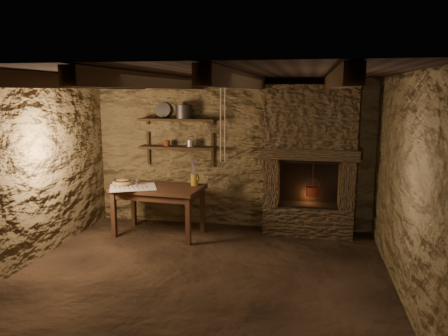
% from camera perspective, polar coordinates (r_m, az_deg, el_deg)
% --- Properties ---
extents(floor, '(4.50, 4.50, 0.00)m').
position_cam_1_polar(floor, '(5.52, -2.84, -13.50)').
color(floor, black).
rests_on(floor, ground).
extents(back_wall, '(4.50, 0.04, 2.40)m').
position_cam_1_polar(back_wall, '(7.09, 0.93, 1.89)').
color(back_wall, brown).
rests_on(back_wall, floor).
extents(front_wall, '(4.50, 0.04, 2.40)m').
position_cam_1_polar(front_wall, '(3.31, -11.37, -7.75)').
color(front_wall, brown).
rests_on(front_wall, floor).
extents(left_wall, '(0.04, 4.00, 2.40)m').
position_cam_1_polar(left_wall, '(6.10, -23.94, -0.30)').
color(left_wall, brown).
rests_on(left_wall, floor).
extents(right_wall, '(0.04, 4.00, 2.40)m').
position_cam_1_polar(right_wall, '(5.12, 22.33, -2.02)').
color(right_wall, brown).
rests_on(right_wall, floor).
extents(ceiling, '(4.50, 4.00, 0.04)m').
position_cam_1_polar(ceiling, '(5.07, -3.08, 12.25)').
color(ceiling, black).
rests_on(ceiling, back_wall).
extents(beam_far_left, '(0.14, 3.95, 0.16)m').
position_cam_1_polar(beam_far_left, '(5.62, -18.35, 10.63)').
color(beam_far_left, black).
rests_on(beam_far_left, ceiling).
extents(beam_mid_left, '(0.14, 3.95, 0.16)m').
position_cam_1_polar(beam_mid_left, '(5.21, -8.52, 11.11)').
color(beam_mid_left, black).
rests_on(beam_mid_left, ceiling).
extents(beam_mid_right, '(0.14, 3.95, 0.16)m').
position_cam_1_polar(beam_mid_right, '(4.97, 2.64, 11.27)').
color(beam_mid_right, black).
rests_on(beam_mid_right, ceiling).
extents(beam_far_right, '(0.14, 3.95, 0.16)m').
position_cam_1_polar(beam_far_right, '(4.92, 14.46, 10.98)').
color(beam_far_right, black).
rests_on(beam_far_right, ceiling).
extents(shelf_lower, '(1.25, 0.30, 0.04)m').
position_cam_1_polar(shelf_lower, '(7.12, -6.05, 2.68)').
color(shelf_lower, black).
rests_on(shelf_lower, back_wall).
extents(shelf_upper, '(1.25, 0.30, 0.04)m').
position_cam_1_polar(shelf_upper, '(7.08, -6.12, 6.30)').
color(shelf_upper, black).
rests_on(shelf_upper, back_wall).
extents(hearth, '(1.43, 0.51, 2.30)m').
position_cam_1_polar(hearth, '(6.75, 11.09, 1.52)').
color(hearth, '#312518').
rests_on(hearth, floor).
extents(work_table, '(1.40, 0.88, 0.76)m').
position_cam_1_polar(work_table, '(6.83, -8.49, -5.29)').
color(work_table, black).
rests_on(work_table, floor).
extents(linen_cloth, '(0.84, 0.78, 0.01)m').
position_cam_1_polar(linen_cloth, '(6.75, -11.82, -2.48)').
color(linen_cloth, white).
rests_on(linen_cloth, work_table).
extents(pewter_cutlery_row, '(0.61, 0.43, 0.01)m').
position_cam_1_polar(pewter_cutlery_row, '(6.72, -11.89, -2.43)').
color(pewter_cutlery_row, gray).
rests_on(pewter_cutlery_row, linen_cloth).
extents(drinking_glasses, '(0.22, 0.07, 0.09)m').
position_cam_1_polar(drinking_glasses, '(6.85, -11.24, -1.86)').
color(drinking_glasses, silver).
rests_on(drinking_glasses, linen_cloth).
extents(stoneware_jug, '(0.15, 0.15, 0.40)m').
position_cam_1_polar(stoneware_jug, '(6.74, -3.87, -0.84)').
color(stoneware_jug, '#A67E20').
rests_on(stoneware_jug, work_table).
extents(wooden_bowl, '(0.41, 0.41, 0.11)m').
position_cam_1_polar(wooden_bowl, '(6.95, -13.11, -1.88)').
color(wooden_bowl, olive).
rests_on(wooden_bowl, work_table).
extents(iron_stockpot, '(0.31, 0.31, 0.20)m').
position_cam_1_polar(iron_stockpot, '(7.04, -5.27, 7.26)').
color(iron_stockpot, '#2A2725').
rests_on(iron_stockpot, shelf_upper).
extents(tin_pan, '(0.26, 0.13, 0.25)m').
position_cam_1_polar(tin_pan, '(7.25, -7.99, 7.50)').
color(tin_pan, '#9A9B96').
rests_on(tin_pan, shelf_upper).
extents(small_kettle, '(0.17, 0.14, 0.17)m').
position_cam_1_polar(small_kettle, '(7.05, -4.41, 3.25)').
color(small_kettle, '#9A9B96').
rests_on(small_kettle, shelf_lower).
extents(rusty_tin, '(0.10, 0.10, 0.09)m').
position_cam_1_polar(rusty_tin, '(7.17, -7.46, 3.24)').
color(rusty_tin, '#561D11').
rests_on(rusty_tin, shelf_lower).
extents(red_pot, '(0.23, 0.21, 0.54)m').
position_cam_1_polar(red_pot, '(6.80, 11.47, -2.94)').
color(red_pot, maroon).
rests_on(red_pot, hearth).
extents(hanging_ropes, '(0.08, 0.08, 1.20)m').
position_cam_1_polar(hanging_ropes, '(6.09, -0.16, 6.23)').
color(hanging_ropes, beige).
rests_on(hanging_ropes, ceiling).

